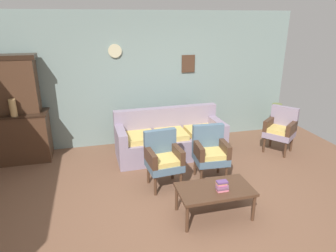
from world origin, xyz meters
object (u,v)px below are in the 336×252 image
at_px(side_cabinet, 18,137).
at_px(book_stack_on_table, 222,186).
at_px(wingback_chair_by_fireplace, 281,128).
at_px(armchair_by_doorway, 163,157).
at_px(coffee_table, 215,191).
at_px(vase_on_cabinet, 13,108).
at_px(floral_couch, 170,140).
at_px(armchair_near_cabinet, 210,151).
at_px(floor_vase_by_wall, 275,120).

distance_m(side_cabinet, book_stack_on_table, 3.90).
bearing_deg(book_stack_on_table, wingback_chair_by_fireplace, 40.30).
relative_size(armchair_by_doorway, coffee_table, 0.90).
height_order(vase_on_cabinet, armchair_by_doorway, vase_on_cabinet).
bearing_deg(wingback_chair_by_fireplace, armchair_by_doorway, -164.65).
bearing_deg(wingback_chair_by_fireplace, floral_couch, 170.45).
bearing_deg(book_stack_on_table, armchair_by_doorway, 118.37).
bearing_deg(book_stack_on_table, vase_on_cabinet, 140.60).
bearing_deg(book_stack_on_table, side_cabinet, 138.96).
distance_m(coffee_table, book_stack_on_table, 0.15).
distance_m(armchair_by_doorway, wingback_chair_by_fireplace, 2.66).
xyz_separation_m(vase_on_cabinet, armchair_near_cabinet, (3.16, -1.33, -0.58)).
relative_size(floral_couch, wingback_chair_by_fireplace, 2.32).
relative_size(armchair_by_doorway, book_stack_on_table, 5.52).
relative_size(floral_couch, armchair_near_cabinet, 2.32).
xyz_separation_m(side_cabinet, armchair_near_cabinet, (3.20, -1.51, 0.03)).
xyz_separation_m(wingback_chair_by_fireplace, floor_vase_by_wall, (0.38, 0.75, -0.12)).
height_order(armchair_by_doorway, book_stack_on_table, armchair_by_doorway).
bearing_deg(floor_vase_by_wall, armchair_by_doorway, -153.77).
xyz_separation_m(side_cabinet, coffee_table, (2.88, -2.49, -0.09)).
distance_m(side_cabinet, armchair_near_cabinet, 3.54).
bearing_deg(book_stack_on_table, coffee_table, 130.73).
distance_m(side_cabinet, wingback_chair_by_fireplace, 5.04).
xyz_separation_m(wingback_chair_by_fireplace, coffee_table, (-2.08, -1.64, -0.12)).
bearing_deg(side_cabinet, book_stack_on_table, -41.04).
xyz_separation_m(coffee_table, floor_vase_by_wall, (2.47, 2.39, 0.01)).
distance_m(armchair_by_doorway, floor_vase_by_wall, 3.29).
bearing_deg(floor_vase_by_wall, wingback_chair_by_fireplace, -116.98).
bearing_deg(armchair_near_cabinet, wingback_chair_by_fireplace, 20.69).
bearing_deg(floral_couch, book_stack_on_table, -85.77).
xyz_separation_m(vase_on_cabinet, book_stack_on_table, (2.90, -2.38, -0.59)).
bearing_deg(side_cabinet, floral_couch, -9.79).
relative_size(wingback_chair_by_fireplace, coffee_table, 0.90).
relative_size(armchair_near_cabinet, book_stack_on_table, 5.52).
height_order(armchair_by_doorway, wingback_chair_by_fireplace, same).
bearing_deg(vase_on_cabinet, coffee_table, -39.15).
bearing_deg(armchair_near_cabinet, coffee_table, -108.25).
distance_m(vase_on_cabinet, floral_couch, 2.86).
bearing_deg(armchair_by_doorway, floor_vase_by_wall, 26.23).
bearing_deg(wingback_chair_by_fireplace, vase_on_cabinet, 172.29).
xyz_separation_m(coffee_table, book_stack_on_table, (0.06, -0.07, 0.12)).
bearing_deg(coffee_table, floral_couch, 92.59).
distance_m(floral_couch, wingback_chair_by_fireplace, 2.21).
bearing_deg(coffee_table, vase_on_cabinet, 140.85).
height_order(armchair_by_doorway, coffee_table, armchair_by_doorway).
bearing_deg(wingback_chair_by_fireplace, side_cabinet, 170.31).
bearing_deg(floral_couch, armchair_near_cabinet, -68.20).
bearing_deg(coffee_table, wingback_chair_by_fireplace, 38.22).
bearing_deg(vase_on_cabinet, book_stack_on_table, -39.40).
relative_size(wingback_chair_by_fireplace, floor_vase_by_wall, 1.18).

